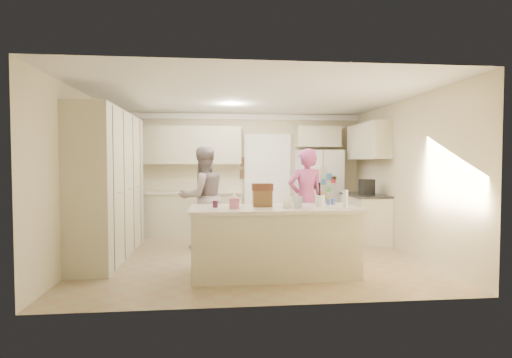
{
  "coord_description": "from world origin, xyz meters",
  "views": [
    {
      "loc": [
        -0.6,
        -6.46,
        1.54
      ],
      "look_at": [
        0.1,
        0.35,
        1.25
      ],
      "focal_mm": 28.0,
      "sensor_mm": 36.0,
      "label": 1
    }
  ],
  "objects": [
    {
      "name": "back_base_cab",
      "position": [
        -1.15,
        2.0,
        0.44
      ],
      "size": [
        2.2,
        0.6,
        0.88
      ],
      "primitive_type": "cube",
      "color": "beige",
      "rests_on": "floor"
    },
    {
      "name": "back_upper_cab",
      "position": [
        -1.15,
        2.12,
        1.9
      ],
      "size": [
        2.2,
        0.35,
        0.8
      ],
      "primitive_type": "cube",
      "color": "beige",
      "rests_on": "wall_back"
    },
    {
      "name": "doorway_casing",
      "position": [
        0.55,
        2.24,
        1.05
      ],
      "size": [
        1.02,
        0.03,
        2.22
      ],
      "primitive_type": "cube",
      "color": "white",
      "rests_on": "floor"
    },
    {
      "name": "wall_back",
      "position": [
        0.0,
        2.31,
        1.3
      ],
      "size": [
        5.2,
        0.02,
        2.6
      ],
      "primitive_type": "cube",
      "color": "beige",
      "rests_on": "ground"
    },
    {
      "name": "doorway_opening",
      "position": [
        0.55,
        2.28,
        1.05
      ],
      "size": [
        0.9,
        0.06,
        2.1
      ],
      "primitive_type": "cube",
      "color": "black",
      "rests_on": "floor"
    },
    {
      "name": "pantry_bank",
      "position": [
        -2.3,
        0.2,
        1.18
      ],
      "size": [
        0.6,
        2.6,
        2.35
      ],
      "primitive_type": "cube",
      "color": "beige",
      "rests_on": "floor"
    },
    {
      "name": "fridge_handle_l",
      "position": [
        1.61,
        1.71,
        1.05
      ],
      "size": [
        0.02,
        0.02,
        0.85
      ],
      "primitive_type": "cylinder",
      "color": "silver",
      "rests_on": "refrigerator"
    },
    {
      "name": "tissue_plume",
      "position": [
        -0.35,
        -1.2,
        1.1
      ],
      "size": [
        0.08,
        0.08,
        0.08
      ],
      "primitive_type": "cone",
      "color": "white",
      "rests_on": "tissue_box"
    },
    {
      "name": "wall_frame_upper",
      "position": [
        0.02,
        2.27,
        1.55
      ],
      "size": [
        0.15,
        0.02,
        0.2
      ],
      "primitive_type": "cube",
      "color": "brown",
      "rests_on": "wall_back"
    },
    {
      "name": "ceiling",
      "position": [
        0.0,
        0.0,
        2.61
      ],
      "size": [
        5.2,
        4.6,
        0.02
      ],
      "primitive_type": "cube",
      "color": "white",
      "rests_on": "wall_back"
    },
    {
      "name": "greeting_card_b",
      "position": [
        0.5,
        -1.25,
        1.01
      ],
      "size": [
        0.12,
        0.05,
        0.16
      ],
      "primitive_type": "cube",
      "rotation": [
        0.15,
        0.0,
        -0.1
      ],
      "color": "silver",
      "rests_on": "island_top"
    },
    {
      "name": "refrigerator",
      "position": [
        1.66,
        2.08,
        0.9
      ],
      "size": [
        0.97,
        0.79,
        1.8
      ],
      "primitive_type": "cube",
      "rotation": [
        0.0,
        0.0,
        0.1
      ],
      "color": "white",
      "rests_on": "floor"
    },
    {
      "name": "jam_jar",
      "position": [
        -0.6,
        -1.05,
        0.97
      ],
      "size": [
        0.07,
        0.07,
        0.09
      ],
      "primitive_type": "cylinder",
      "color": "#59263F",
      "rests_on": "island_top"
    },
    {
      "name": "right_countertop",
      "position": [
        2.29,
        1.0,
        0.9
      ],
      "size": [
        0.63,
        1.24,
        0.04
      ],
      "primitive_type": "cube",
      "color": "#2D2B28",
      "rests_on": "right_base_cab"
    },
    {
      "name": "tissue_box",
      "position": [
        -0.35,
        -1.2,
        1.0
      ],
      "size": [
        0.13,
        0.13,
        0.14
      ],
      "primitive_type": "cube",
      "color": "pink",
      "rests_on": "island_top"
    },
    {
      "name": "greeting_card_a",
      "position": [
        0.35,
        -1.3,
        1.01
      ],
      "size": [
        0.12,
        0.06,
        0.16
      ],
      "primitive_type": "cube",
      "rotation": [
        0.15,
        0.0,
        0.2
      ],
      "color": "white",
      "rests_on": "island_top"
    },
    {
      "name": "right_upper_cab",
      "position": [
        2.43,
        1.2,
        1.95
      ],
      "size": [
        0.35,
        1.5,
        0.7
      ],
      "primitive_type": "cube",
      "color": "beige",
      "rests_on": "wall_right"
    },
    {
      "name": "island_top",
      "position": [
        0.2,
        -1.1,
        0.9
      ],
      "size": [
        2.28,
        0.96,
        0.05
      ],
      "primitive_type": "cube",
      "color": "beige",
      "rests_on": "island_base"
    },
    {
      "name": "water_bottle",
      "position": [
        1.15,
        -1.25,
        1.04
      ],
      "size": [
        0.07,
        0.07,
        0.24
      ],
      "primitive_type": "cylinder",
      "color": "silver",
      "rests_on": "island_top"
    },
    {
      "name": "dollhouse_body",
      "position": [
        0.05,
        -1.0,
        1.04
      ],
      "size": [
        0.26,
        0.18,
        0.22
      ],
      "primitive_type": "cube",
      "color": "brown",
      "rests_on": "island_top"
    },
    {
      "name": "fridge_magnets",
      "position": [
        1.66,
        1.71,
        0.9
      ],
      "size": [
        0.76,
        0.02,
        1.44
      ],
      "primitive_type": null,
      "color": "tan",
      "rests_on": "refrigerator"
    },
    {
      "name": "crown_back",
      "position": [
        0.0,
        2.26,
        2.53
      ],
      "size": [
        5.2,
        0.08,
        0.12
      ],
      "primitive_type": "cube",
      "color": "white",
      "rests_on": "wall_back"
    },
    {
      "name": "teen_boy",
      "position": [
        -0.82,
        0.71,
        0.91
      ],
      "size": [
        1.1,
        1.01,
        1.82
      ],
      "primitive_type": "imported",
      "rotation": [
        0.0,
        0.0,
        3.6
      ],
      "color": "gray",
      "rests_on": "floor"
    },
    {
      "name": "over_fridge_cab",
      "position": [
        1.65,
        2.12,
        2.1
      ],
      "size": [
        0.95,
        0.35,
        0.45
      ],
      "primitive_type": "cube",
      "color": "beige",
      "rests_on": "wall_back"
    },
    {
      "name": "wall_frame_lower",
      "position": [
        0.02,
        2.27,
        1.28
      ],
      "size": [
        0.15,
        0.02,
        0.2
      ],
      "primitive_type": "cube",
      "color": "brown",
      "rests_on": "wall_back"
    },
    {
      "name": "dollhouse_roof",
      "position": [
        0.05,
        -1.0,
        1.2
      ],
      "size": [
        0.28,
        0.2,
        0.1
      ],
      "primitive_type": "cube",
      "color": "#592D1E",
      "rests_on": "dollhouse_body"
    },
    {
      "name": "shaker_pepper",
      "position": [
        1.09,
        -0.88,
        0.97
      ],
      "size": [
        0.05,
        0.05,
        0.09
      ],
      "primitive_type": "cylinder",
      "color": "#3C56B6",
      "rests_on": "island_top"
    },
    {
      "name": "teen_girl",
      "position": [
        0.98,
        0.37,
        0.89
      ],
      "size": [
        0.68,
        0.47,
        1.78
      ],
      "primitive_type": "imported",
      "rotation": [
        0.0,
        0.0,
        3.21
      ],
      "color": "#A64763",
      "rests_on": "floor"
    },
    {
      "name": "right_base_cab",
      "position": [
        2.3,
        1.0,
        0.44
      ],
      "size": [
        0.6,
        1.2,
        0.88
      ],
      "primitive_type": "cube",
      "color": "beige",
      "rests_on": "floor"
    },
    {
      "name": "utensil_crock",
      "position": [
        0.85,
        -1.05,
        1.0
      ],
      "size": [
        0.13,
        0.13,
        0.15
      ],
      "primitive_type": "cylinder",
      "color": "white",
      "rests_on": "island_top"
    },
    {
      "name": "wall_front",
      "position": [
        0.0,
        -2.31,
        1.3
      ],
      "size": [
        5.2,
        0.02,
        2.6
      ],
      "primitive_type": "cube",
      "color": "beige",
      "rests_on": "ground"
    },
    {
      "name": "fridge_dispenser",
      "position": [
        1.44,
        1.71,
        1.15
      ],
      "size": [
        0.22,
        0.03,
        0.35
      ],
      "primitive_type": "cube",
      "color": "black",
      "rests_on": "refrigerator"
    },
    {
      "name": "fridge_seam",
      "position": [
        1.66,
        1.72,
        0.9
      ],
      "size": [
        0.02,
        0.02,
        1.78
      ],
      "primitive_type": "cube",
      "color": "gray",
      "rests_on": "refrigerator"
    },
    {
      "name": "wall_right",
      "position": [
        2.61,
        0.0,
        1.3
      ],
      "size": [
        0.02,
        4.6,
        2.6
      ],
      "primitive_type": "cube",
      "color": "beige",
      "rests_on": "ground"
    },
    {
      "name": "back_countertop",
      "position": [
        -1.15,
        1.99,
        0.9
      ],
      "size": [
        2.24,
        0.63,
        0.04
      ],
      "primitive_type": "cube",
      "color": "beige",
      "rests_on": "back_base_cab"
    },
    {
      "name": "shaker_salt",
      "position": [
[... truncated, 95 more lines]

